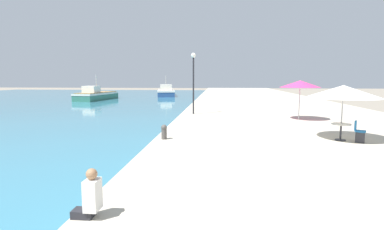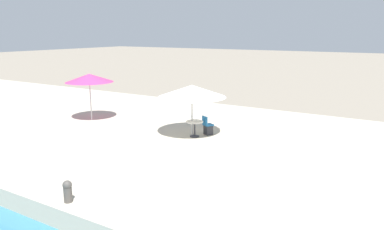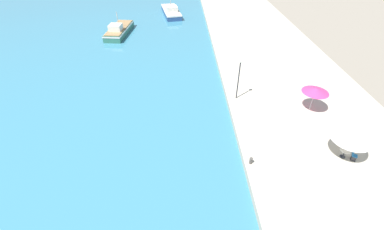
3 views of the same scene
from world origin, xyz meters
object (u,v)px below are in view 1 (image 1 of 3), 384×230
at_px(fishing_boat_mid, 166,92).
at_px(cafe_umbrella_pink, 343,92).
at_px(fishing_boat_near, 96,95).
at_px(cafe_umbrella_white, 300,84).
at_px(mooring_bollard, 164,131).
at_px(cafe_table, 341,128).
at_px(cafe_chair_left, 359,135).
at_px(person_at_quay, 90,196).
at_px(lamppost, 193,73).

distance_m(fishing_boat_mid, cafe_umbrella_pink, 44.93).
height_order(fishing_boat_near, cafe_umbrella_white, fishing_boat_near).
bearing_deg(mooring_bollard, cafe_umbrella_pink, 4.41).
bearing_deg(cafe_table, fishing_boat_near, 127.68).
bearing_deg(cafe_chair_left, person_at_quay, -19.35).
xyz_separation_m(fishing_boat_mid, lamppost, (7.98, -33.35, 2.97)).
distance_m(cafe_table, person_at_quay, 11.16).
xyz_separation_m(cafe_umbrella_white, lamppost, (-7.14, 2.44, 0.76)).
bearing_deg(cafe_umbrella_pink, fishing_boat_mid, 109.88).
bearing_deg(cafe_chair_left, cafe_table, -90.00).
bearing_deg(cafe_umbrella_white, cafe_chair_left, -84.17).
xyz_separation_m(person_at_quay, lamppost, (0.57, 17.05, 2.66)).
bearing_deg(mooring_bollard, fishing_boat_near, 117.36).
distance_m(fishing_boat_mid, lamppost, 34.42).
relative_size(cafe_umbrella_white, mooring_bollard, 3.94).
bearing_deg(cafe_chair_left, fishing_boat_near, -113.53).
distance_m(fishing_boat_near, cafe_umbrella_pink, 39.29).
bearing_deg(fishing_boat_near, fishing_boat_mid, 58.39).
bearing_deg(lamppost, cafe_table, -51.46).
distance_m(cafe_umbrella_pink, mooring_bollard, 8.03).
bearing_deg(cafe_table, fishing_boat_mid, 109.71).
bearing_deg(mooring_bollard, cafe_umbrella_white, 42.53).
distance_m(fishing_boat_near, cafe_chair_left, 40.01).
bearing_deg(mooring_bollard, fishing_boat_mid, 99.88).
bearing_deg(fishing_boat_near, lamppost, -46.09).
relative_size(cafe_umbrella_white, person_at_quay, 2.60).
xyz_separation_m(cafe_umbrella_white, mooring_bollard, (-7.65, -7.02, -1.98)).
bearing_deg(fishing_boat_mid, mooring_bollard, -90.44).
relative_size(fishing_boat_near, fishing_boat_mid, 0.92).
relative_size(cafe_umbrella_pink, person_at_quay, 3.18).
bearing_deg(cafe_chair_left, cafe_umbrella_white, -145.81).
xyz_separation_m(fishing_boat_mid, cafe_umbrella_white, (15.11, -35.79, 2.21)).
xyz_separation_m(fishing_boat_mid, mooring_bollard, (7.46, -42.81, 0.23)).
bearing_deg(cafe_umbrella_white, cafe_table, -89.37).
bearing_deg(cafe_table, person_at_quay, -134.21).
height_order(cafe_table, cafe_chair_left, cafe_chair_left).
relative_size(fishing_boat_mid, person_at_quay, 10.15).
height_order(fishing_boat_near, person_at_quay, fishing_boat_near).
bearing_deg(fishing_boat_near, mooring_bollard, -56.06).
bearing_deg(cafe_umbrella_white, cafe_umbrella_pink, -88.64).
bearing_deg(fishing_boat_mid, fishing_boat_near, -138.52).
height_order(cafe_chair_left, mooring_bollard, cafe_chair_left).
distance_m(fishing_boat_mid, person_at_quay, 50.95).
bearing_deg(cafe_chair_left, lamppost, -111.76).
bearing_deg(mooring_bollard, person_at_quay, -90.44).
xyz_separation_m(fishing_boat_near, person_at_quay, (16.27, -39.14, 0.31)).
bearing_deg(fishing_boat_near, cafe_umbrella_pink, -45.47).
xyz_separation_m(cafe_umbrella_pink, mooring_bollard, (-7.81, -0.60, -1.78)).
relative_size(person_at_quay, mooring_bollard, 1.51).
relative_size(fishing_boat_mid, cafe_umbrella_white, 3.90).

